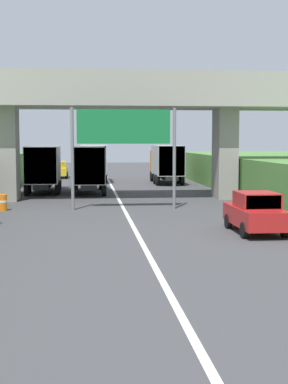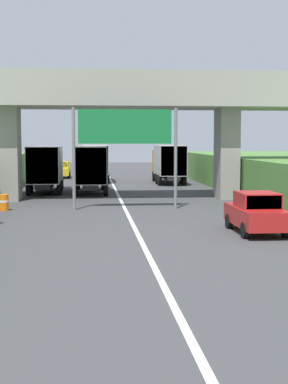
{
  "view_description": "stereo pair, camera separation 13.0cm",
  "coord_description": "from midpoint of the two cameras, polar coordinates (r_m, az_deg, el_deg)",
  "views": [
    {
      "loc": [
        -2.02,
        0.43,
        3.84
      ],
      "look_at": [
        0.0,
        20.49,
        2.0
      ],
      "focal_mm": 52.52,
      "sensor_mm": 36.0,
      "label": 1
    },
    {
      "loc": [
        -1.89,
        0.42,
        3.84
      ],
      "look_at": [
        0.0,
        20.49,
        2.0
      ],
      "focal_mm": 52.52,
      "sensor_mm": 36.0,
      "label": 2
    }
  ],
  "objects": [
    {
      "name": "construction_barrel_5",
      "position": [
        31.87,
        -13.98,
        -1.03
      ],
      "size": [
        0.57,
        0.57,
        0.9
      ],
      "color": "orange",
      "rests_on": "ground"
    },
    {
      "name": "truck_black",
      "position": [
        52.93,
        -4.88,
        3.14
      ],
      "size": [
        2.44,
        7.3,
        3.44
      ],
      "color": "black",
      "rests_on": "ground"
    },
    {
      "name": "truck_orange",
      "position": [
        50.59,
        2.57,
        3.06
      ],
      "size": [
        2.44,
        7.3,
        3.44
      ],
      "color": "black",
      "rests_on": "ground"
    },
    {
      "name": "overhead_highway_sign",
      "position": [
        31.36,
        -1.82,
        5.92
      ],
      "size": [
        5.88,
        0.18,
        5.68
      ],
      "color": "slate",
      "rests_on": "ground"
    },
    {
      "name": "overpass_bridge",
      "position": [
        36.95,
        -2.37,
        8.9
      ],
      "size": [
        40.0,
        4.8,
        8.18
      ],
      "color": "#9E998E",
      "rests_on": "ground"
    },
    {
      "name": "truck_silver",
      "position": [
        41.38,
        -5.38,
        2.56
      ],
      "size": [
        2.44,
        7.3,
        3.44
      ],
      "color": "black",
      "rests_on": "ground"
    },
    {
      "name": "lane_centre_stripe",
      "position": [
        29.68,
        -1.56,
        -2.21
      ],
      "size": [
        0.2,
        99.6,
        0.01
      ],
      "primitive_type": "cube",
      "color": "white",
      "rests_on": "ground"
    },
    {
      "name": "car_yellow",
      "position": [
        58.77,
        -8.37,
        2.26
      ],
      "size": [
        1.86,
        4.1,
        1.72
      ],
      "color": "gold",
      "rests_on": "ground"
    },
    {
      "name": "truck_blue",
      "position": [
        42.33,
        -9.83,
        2.56
      ],
      "size": [
        2.44,
        7.3,
        3.44
      ],
      "color": "black",
      "rests_on": "ground"
    },
    {
      "name": "car_red",
      "position": [
        23.86,
        11.49,
        -2.07
      ],
      "size": [
        1.86,
        4.1,
        1.72
      ],
      "color": "red",
      "rests_on": "ground"
    }
  ]
}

